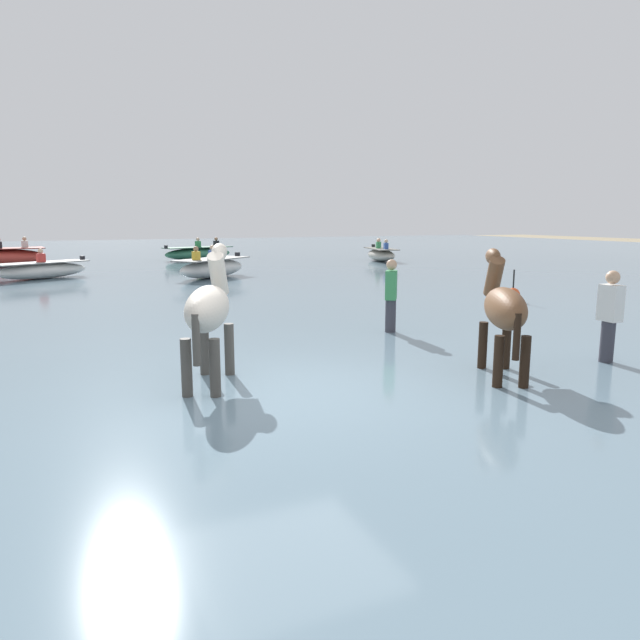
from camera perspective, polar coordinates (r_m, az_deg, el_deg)
ground_plane at (r=7.27m, az=-3.38°, el=-9.14°), size 120.00×120.00×0.00m
water_surface at (r=16.76m, az=-15.56°, el=1.92°), size 90.00×90.00×0.26m
horse_lead_pinto at (r=7.53m, az=-10.89°, el=0.85°), size 1.10×1.83×2.04m
horse_trailing_bay at (r=8.13m, az=17.64°, el=0.86°), size 1.13×1.72×1.95m
boat_near_port at (r=29.39m, az=6.04°, el=6.46°), size 1.74×3.16×1.11m
boat_distant_west at (r=29.56m, az=-29.05°, el=5.44°), size 3.94×1.91×1.29m
boat_far_inshore at (r=30.67m, az=-11.91°, el=6.46°), size 3.84×2.08×1.14m
boat_mid_outer at (r=22.88m, az=-25.72°, el=4.45°), size 3.36×2.48×1.07m
boat_far_offshore at (r=21.35m, az=-10.58°, el=5.08°), size 3.29×2.96×1.17m
person_onlooker_left at (r=10.93m, az=7.00°, el=1.97°), size 0.35×0.38×1.63m
person_spectator_far at (r=9.58m, az=26.61°, el=-0.16°), size 0.21×0.33×1.63m
channel_buoy at (r=15.70m, az=18.49°, el=2.40°), size 0.36×0.36×0.83m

